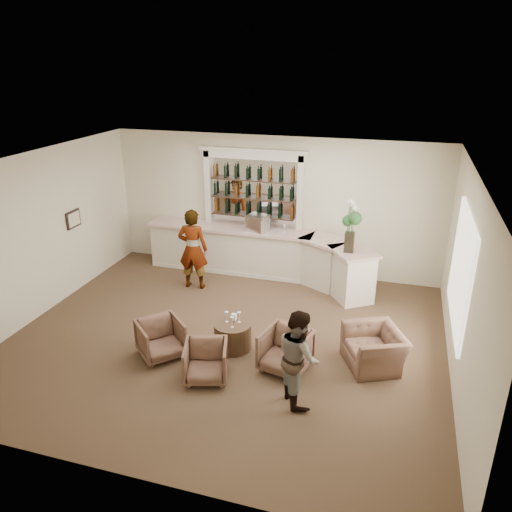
{
  "coord_description": "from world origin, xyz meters",
  "views": [
    {
      "loc": [
        2.87,
        -7.69,
        5.01
      ],
      "look_at": [
        0.32,
        0.9,
        1.38
      ],
      "focal_mm": 35.0,
      "sensor_mm": 36.0,
      "label": 1
    }
  ],
  "objects_px": {
    "flower_vase": "(351,223)",
    "espresso_machine": "(258,223)",
    "sommelier": "(193,249)",
    "guest": "(298,357)",
    "armchair_center": "(206,361)",
    "cocktail_table": "(233,336)",
    "armchair_left": "(161,339)",
    "armchair_right": "(286,351)",
    "armchair_far": "(374,348)",
    "bar_counter": "(262,254)"
  },
  "relations": [
    {
      "from": "cocktail_table",
      "to": "sommelier",
      "type": "bearing_deg",
      "value": 127.58
    },
    {
      "from": "cocktail_table",
      "to": "armchair_left",
      "type": "distance_m",
      "value": 1.29
    },
    {
      "from": "sommelier",
      "to": "armchair_center",
      "type": "relative_size",
      "value": 2.63
    },
    {
      "from": "armchair_center",
      "to": "flower_vase",
      "type": "distance_m",
      "value": 4.25
    },
    {
      "from": "flower_vase",
      "to": "espresso_machine",
      "type": "bearing_deg",
      "value": 162.09
    },
    {
      "from": "cocktail_table",
      "to": "armchair_right",
      "type": "distance_m",
      "value": 1.15
    },
    {
      "from": "armchair_left",
      "to": "armchair_far",
      "type": "relative_size",
      "value": 0.74
    },
    {
      "from": "armchair_center",
      "to": "armchair_far",
      "type": "distance_m",
      "value": 2.88
    },
    {
      "from": "sommelier",
      "to": "flower_vase",
      "type": "height_order",
      "value": "flower_vase"
    },
    {
      "from": "cocktail_table",
      "to": "flower_vase",
      "type": "height_order",
      "value": "flower_vase"
    },
    {
      "from": "bar_counter",
      "to": "armchair_right",
      "type": "height_order",
      "value": "bar_counter"
    },
    {
      "from": "armchair_far",
      "to": "flower_vase",
      "type": "xyz_separation_m",
      "value": [
        -0.77,
        2.36,
        1.45
      ]
    },
    {
      "from": "sommelier",
      "to": "armchair_right",
      "type": "xyz_separation_m",
      "value": [
        2.78,
        -2.58,
        -0.58
      ]
    },
    {
      "from": "armchair_left",
      "to": "flower_vase",
      "type": "distance_m",
      "value": 4.49
    },
    {
      "from": "espresso_machine",
      "to": "guest",
      "type": "bearing_deg",
      "value": -48.01
    },
    {
      "from": "bar_counter",
      "to": "flower_vase",
      "type": "relative_size",
      "value": 5.02
    },
    {
      "from": "cocktail_table",
      "to": "bar_counter",
      "type": "bearing_deg",
      "value": 96.72
    },
    {
      "from": "bar_counter",
      "to": "armchair_center",
      "type": "distance_m",
      "value": 4.28
    },
    {
      "from": "cocktail_table",
      "to": "armchair_left",
      "type": "xyz_separation_m",
      "value": [
        -1.14,
        -0.61,
        0.09
      ]
    },
    {
      "from": "cocktail_table",
      "to": "armchair_far",
      "type": "relative_size",
      "value": 0.67
    },
    {
      "from": "sommelier",
      "to": "cocktail_table",
      "type": "bearing_deg",
      "value": 122.48
    },
    {
      "from": "cocktail_table",
      "to": "sommelier",
      "type": "xyz_separation_m",
      "value": [
        -1.7,
        2.21,
        0.69
      ]
    },
    {
      "from": "armchair_left",
      "to": "armchair_center",
      "type": "bearing_deg",
      "value": -68.28
    },
    {
      "from": "espresso_machine",
      "to": "armchair_center",
      "type": "bearing_deg",
      "value": -66.92
    },
    {
      "from": "sommelier",
      "to": "guest",
      "type": "distance_m",
      "value": 4.58
    },
    {
      "from": "bar_counter",
      "to": "armchair_left",
      "type": "distance_m",
      "value": 3.94
    },
    {
      "from": "armchair_right",
      "to": "armchair_far",
      "type": "height_order",
      "value": "armchair_right"
    },
    {
      "from": "armchair_left",
      "to": "armchair_center",
      "type": "distance_m",
      "value": 1.1
    },
    {
      "from": "armchair_left",
      "to": "cocktail_table",
      "type": "bearing_deg",
      "value": -18.61
    },
    {
      "from": "sommelier",
      "to": "flower_vase",
      "type": "relative_size",
      "value": 1.64
    },
    {
      "from": "cocktail_table",
      "to": "armchair_right",
      "type": "relative_size",
      "value": 0.87
    },
    {
      "from": "armchair_left",
      "to": "flower_vase",
      "type": "height_order",
      "value": "flower_vase"
    },
    {
      "from": "guest",
      "to": "espresso_machine",
      "type": "height_order",
      "value": "guest"
    },
    {
      "from": "espresso_machine",
      "to": "flower_vase",
      "type": "bearing_deg",
      "value": 0.27
    },
    {
      "from": "armchair_right",
      "to": "flower_vase",
      "type": "xyz_separation_m",
      "value": [
        0.66,
        2.9,
        1.42
      ]
    },
    {
      "from": "sommelier",
      "to": "espresso_machine",
      "type": "distance_m",
      "value": 1.65
    },
    {
      "from": "guest",
      "to": "armchair_center",
      "type": "height_order",
      "value": "guest"
    },
    {
      "from": "cocktail_table",
      "to": "armchair_far",
      "type": "distance_m",
      "value": 2.51
    },
    {
      "from": "armchair_left",
      "to": "flower_vase",
      "type": "xyz_separation_m",
      "value": [
        2.87,
        3.14,
        1.44
      ]
    },
    {
      "from": "armchair_far",
      "to": "armchair_left",
      "type": "bearing_deg",
      "value": -104.04
    },
    {
      "from": "sommelier",
      "to": "armchair_left",
      "type": "distance_m",
      "value": 2.93
    },
    {
      "from": "guest",
      "to": "armchair_center",
      "type": "bearing_deg",
      "value": 54.49
    },
    {
      "from": "sommelier",
      "to": "espresso_machine",
      "type": "relative_size",
      "value": 4.14
    },
    {
      "from": "bar_counter",
      "to": "flower_vase",
      "type": "xyz_separation_m",
      "value": [
        2.12,
        -0.72,
        1.21
      ]
    },
    {
      "from": "armchair_far",
      "to": "flower_vase",
      "type": "bearing_deg",
      "value": 171.96
    },
    {
      "from": "bar_counter",
      "to": "armchair_right",
      "type": "xyz_separation_m",
      "value": [
        1.46,
        -3.62,
        -0.22
      ]
    },
    {
      "from": "guest",
      "to": "espresso_machine",
      "type": "xyz_separation_m",
      "value": [
        -1.93,
        4.36,
        0.57
      ]
    },
    {
      "from": "armchair_far",
      "to": "flower_vase",
      "type": "relative_size",
      "value": 0.89
    },
    {
      "from": "bar_counter",
      "to": "armchair_far",
      "type": "distance_m",
      "value": 4.23
    },
    {
      "from": "sommelier",
      "to": "armchair_far",
      "type": "height_order",
      "value": "sommelier"
    }
  ]
}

